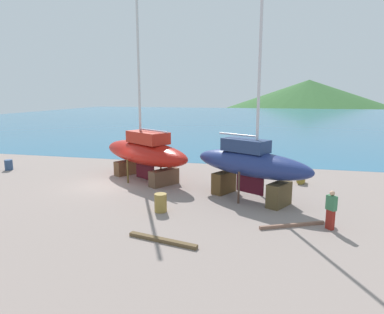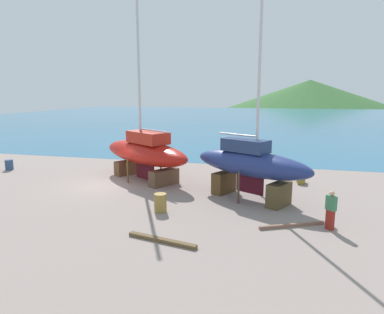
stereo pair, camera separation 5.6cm
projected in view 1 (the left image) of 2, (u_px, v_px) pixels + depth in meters
ground_plane at (78, 200)px, 19.08m from camera, size 45.24×45.24×0.00m
sea_water at (229, 118)px, 81.73m from camera, size 128.38×108.52×0.01m
headland_hill at (308, 104)px, 187.90m from camera, size 150.34×150.34×25.95m
sailboat_mid_port at (250, 164)px, 18.87m from camera, size 7.33×5.28×11.12m
sailboat_far_slipway at (145, 152)px, 23.19m from camera, size 8.38×6.65×11.94m
worker at (331, 209)px, 14.79m from camera, size 0.47×0.49×1.75m
barrel_tar_black at (161, 203)px, 17.08m from camera, size 0.85×0.85×0.93m
barrel_rust_mid at (301, 179)px, 22.48m from camera, size 0.66×0.86×0.57m
barrel_blue_faded at (9, 165)px, 26.38m from camera, size 0.81×0.81×0.80m
timber_short_skew at (292, 225)px, 15.20m from camera, size 2.88×1.47×0.15m
timber_short_cross at (162, 240)px, 13.64m from camera, size 3.05×0.87×0.15m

